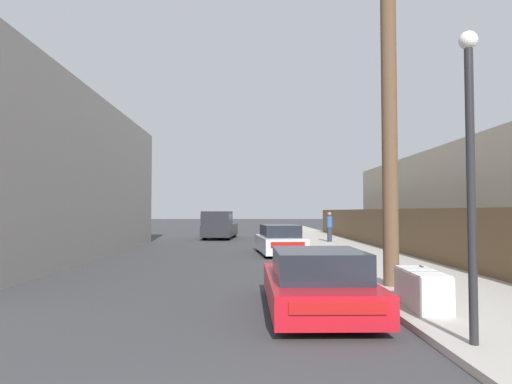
{
  "coord_description": "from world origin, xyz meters",
  "views": [
    {
      "loc": [
        0.55,
        -2.5,
        1.95
      ],
      "look_at": [
        0.77,
        9.77,
        2.46
      ],
      "focal_mm": 32.0,
      "sensor_mm": 36.0,
      "label": 1
    }
  ],
  "objects_px": {
    "street_lamp": "(471,159)",
    "utility_pole": "(389,92)",
    "car_parked_mid": "(279,241)",
    "pedestrian": "(330,226)",
    "parked_sports_car_red": "(316,283)",
    "discarded_fridge": "(422,289)",
    "pickup_truck": "(219,225)"
  },
  "relations": [
    {
      "from": "pickup_truck",
      "to": "street_lamp",
      "type": "xyz_separation_m",
      "value": [
        5.1,
        -25.46,
        1.71
      ]
    },
    {
      "from": "car_parked_mid",
      "to": "parked_sports_car_red",
      "type": "bearing_deg",
      "value": -95.35
    },
    {
      "from": "car_parked_mid",
      "to": "utility_pole",
      "type": "bearing_deg",
      "value": -82.2
    },
    {
      "from": "parked_sports_car_red",
      "to": "street_lamp",
      "type": "bearing_deg",
      "value": -55.92
    },
    {
      "from": "car_parked_mid",
      "to": "street_lamp",
      "type": "xyz_separation_m",
      "value": [
        1.68,
        -14.25,
        2.05
      ]
    },
    {
      "from": "street_lamp",
      "to": "pickup_truck",
      "type": "bearing_deg",
      "value": 101.33
    },
    {
      "from": "pickup_truck",
      "to": "utility_pole",
      "type": "distance_m",
      "value": 21.62
    },
    {
      "from": "parked_sports_car_red",
      "to": "street_lamp",
      "type": "relative_size",
      "value": 1.01
    },
    {
      "from": "street_lamp",
      "to": "parked_sports_car_red",
      "type": "bearing_deg",
      "value": 124.2
    },
    {
      "from": "parked_sports_car_red",
      "to": "utility_pole",
      "type": "xyz_separation_m",
      "value": [
        2.19,
        2.32,
        4.36
      ]
    },
    {
      "from": "pedestrian",
      "to": "car_parked_mid",
      "type": "bearing_deg",
      "value": -117.3
    },
    {
      "from": "pickup_truck",
      "to": "discarded_fridge",
      "type": "bearing_deg",
      "value": 107.88
    },
    {
      "from": "discarded_fridge",
      "to": "pickup_truck",
      "type": "xyz_separation_m",
      "value": [
        -5.32,
        23.02,
        0.49
      ]
    },
    {
      "from": "pickup_truck",
      "to": "car_parked_mid",
      "type": "bearing_deg",
      "value": 111.86
    },
    {
      "from": "pickup_truck",
      "to": "parked_sports_car_red",
      "type": "bearing_deg",
      "value": 103.15
    },
    {
      "from": "street_lamp",
      "to": "utility_pole",
      "type": "bearing_deg",
      "value": 85.11
    },
    {
      "from": "pickup_truck",
      "to": "street_lamp",
      "type": "height_order",
      "value": "street_lamp"
    },
    {
      "from": "pickup_truck",
      "to": "pedestrian",
      "type": "relative_size",
      "value": 3.03
    },
    {
      "from": "car_parked_mid",
      "to": "pedestrian",
      "type": "xyz_separation_m",
      "value": [
        3.46,
        6.71,
        0.41
      ]
    },
    {
      "from": "pedestrian",
      "to": "parked_sports_car_red",
      "type": "bearing_deg",
      "value": -100.98
    },
    {
      "from": "parked_sports_car_red",
      "to": "car_parked_mid",
      "type": "height_order",
      "value": "car_parked_mid"
    },
    {
      "from": "car_parked_mid",
      "to": "pedestrian",
      "type": "distance_m",
      "value": 7.57
    },
    {
      "from": "utility_pole",
      "to": "street_lamp",
      "type": "distance_m",
      "value": 5.44
    },
    {
      "from": "discarded_fridge",
      "to": "utility_pole",
      "type": "relative_size",
      "value": 0.18
    },
    {
      "from": "discarded_fridge",
      "to": "parked_sports_car_red",
      "type": "height_order",
      "value": "parked_sports_car_red"
    },
    {
      "from": "parked_sports_car_red",
      "to": "car_parked_mid",
      "type": "relative_size",
      "value": 0.96
    },
    {
      "from": "discarded_fridge",
      "to": "street_lamp",
      "type": "xyz_separation_m",
      "value": [
        -0.22,
        -2.44,
        2.2
      ]
    },
    {
      "from": "car_parked_mid",
      "to": "utility_pole",
      "type": "relative_size",
      "value": 0.48
    },
    {
      "from": "discarded_fridge",
      "to": "pickup_truck",
      "type": "relative_size",
      "value": 0.32
    },
    {
      "from": "discarded_fridge",
      "to": "pedestrian",
      "type": "bearing_deg",
      "value": 88.64
    },
    {
      "from": "car_parked_mid",
      "to": "pedestrian",
      "type": "relative_size",
      "value": 2.58
    },
    {
      "from": "car_parked_mid",
      "to": "pedestrian",
      "type": "bearing_deg",
      "value": 57.82
    }
  ]
}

